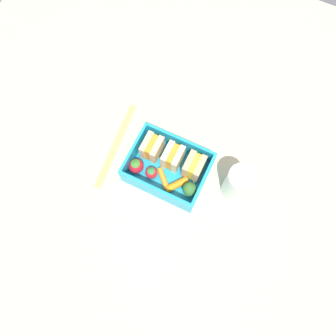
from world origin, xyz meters
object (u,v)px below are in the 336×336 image
(sandwich_center, at_px, (194,166))
(carrot_stick_far_left, at_px, (176,185))
(chopstick_pair, at_px, (116,144))
(folded_napkin, at_px, (138,252))
(strawberry_far_left, at_px, (151,173))
(strawberry_left, at_px, (136,166))
(broccoli_floret, at_px, (190,189))
(sandwich_left, at_px, (152,148))
(sandwich_center_left, at_px, (173,157))
(drinking_glass, at_px, (238,183))
(carrot_stick_left, at_px, (163,178))

(sandwich_center, bearing_deg, carrot_stick_far_left, -110.80)
(chopstick_pair, xyz_separation_m, folded_napkin, (0.15, -0.19, -0.00))
(chopstick_pair, bearing_deg, strawberry_far_left, -16.54)
(strawberry_left, bearing_deg, broccoli_floret, 0.35)
(sandwich_left, height_order, carrot_stick_far_left, sandwich_left)
(strawberry_far_left, distance_m, carrot_stick_far_left, 0.06)
(sandwich_center_left, xyz_separation_m, strawberry_left, (-0.06, -0.05, -0.01))
(strawberry_far_left, xyz_separation_m, drinking_glass, (0.17, 0.05, 0.02))
(strawberry_left, height_order, drinking_glass, drinking_glass)
(carrot_stick_left, relative_size, folded_napkin, 0.38)
(sandwich_center, relative_size, broccoli_floret, 1.26)
(sandwich_center_left, xyz_separation_m, chopstick_pair, (-0.13, -0.02, -0.03))
(strawberry_far_left, height_order, folded_napkin, strawberry_far_left)
(carrot_stick_far_left, bearing_deg, sandwich_left, 149.50)
(sandwich_left, bearing_deg, carrot_stick_left, -44.17)
(sandwich_center_left, relative_size, carrot_stick_left, 1.04)
(sandwich_center_left, distance_m, carrot_stick_left, 0.05)
(carrot_stick_far_left, xyz_separation_m, folded_napkin, (-0.01, -0.16, -0.02))
(sandwich_center_left, distance_m, strawberry_left, 0.08)
(carrot_stick_far_left, bearing_deg, sandwich_center, 69.20)
(carrot_stick_far_left, height_order, drinking_glass, drinking_glass)
(sandwich_center, bearing_deg, carrot_stick_left, -136.60)
(carrot_stick_far_left, xyz_separation_m, chopstick_pair, (-0.16, 0.03, -0.02))
(strawberry_left, bearing_deg, strawberry_far_left, 1.80)
(strawberry_left, height_order, chopstick_pair, strawberry_left)
(chopstick_pair, xyz_separation_m, drinking_glass, (0.28, 0.02, 0.04))
(chopstick_pair, bearing_deg, sandwich_left, 11.14)
(sandwich_center_left, distance_m, strawberry_far_left, 0.06)
(sandwich_center, xyz_separation_m, chopstick_pair, (-0.18, -0.02, -0.03))
(carrot_stick_far_left, bearing_deg, carrot_stick_left, 179.63)
(broccoli_floret, bearing_deg, strawberry_left, -179.65)
(sandwich_center_left, bearing_deg, chopstick_pair, -172.89)
(sandwich_left, distance_m, broccoli_floret, 0.12)
(sandwich_center_left, relative_size, strawberry_left, 1.30)
(folded_napkin, bearing_deg, broccoli_floret, 74.77)
(sandwich_center_left, bearing_deg, strawberry_left, -141.83)
(carrot_stick_left, bearing_deg, sandwich_left, 135.83)
(strawberry_left, height_order, broccoli_floret, broccoli_floret)
(sandwich_left, bearing_deg, sandwich_center_left, 0.00)
(sandwich_center_left, height_order, carrot_stick_left, sandwich_center_left)
(sandwich_left, xyz_separation_m, chopstick_pair, (-0.08, -0.02, -0.03))
(sandwich_center, height_order, carrot_stick_far_left, sandwich_center)
(carrot_stick_left, bearing_deg, folded_napkin, -83.00)
(drinking_glass, bearing_deg, carrot_stick_left, -161.55)
(sandwich_left, relative_size, sandwich_center_left, 1.00)
(folded_napkin, bearing_deg, sandwich_left, 108.31)
(sandwich_center_left, xyz_separation_m, carrot_stick_left, (-0.00, -0.05, -0.02))
(carrot_stick_left, bearing_deg, strawberry_left, -177.77)
(carrot_stick_far_left, bearing_deg, sandwich_center_left, 123.38)
(sandwich_center_left, height_order, folded_napkin, sandwich_center_left)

